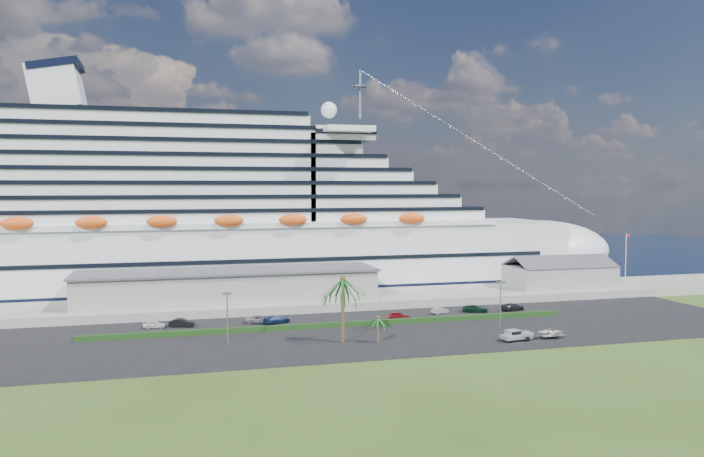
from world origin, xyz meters
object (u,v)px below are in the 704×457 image
object	(u,v)px
parked_car_3	(277,319)
cruise_ship	(234,222)
pickup_truck	(516,335)
boat_trailer	(552,332)

from	to	relation	value
parked_car_3	cruise_ship	bearing A→B (deg)	-16.27
parked_car_3	pickup_truck	xyz separation A→B (m)	(35.44, -24.33, 0.25)
pickup_truck	boat_trailer	world-z (taller)	pickup_truck
pickup_truck	boat_trailer	xyz separation A→B (m)	(6.69, 0.10, 0.02)
cruise_ship	boat_trailer	distance (m)	81.93
parked_car_3	boat_trailer	xyz separation A→B (m)	(42.13, -24.22, 0.27)
cruise_ship	parked_car_3	xyz separation A→B (m)	(3.66, -41.91, -15.82)
cruise_ship	parked_car_3	bearing A→B (deg)	-85.02
cruise_ship	pickup_truck	bearing A→B (deg)	-59.45
parked_car_3	pickup_truck	bearing A→B (deg)	-145.72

